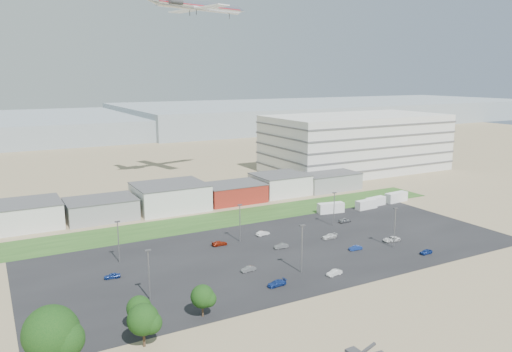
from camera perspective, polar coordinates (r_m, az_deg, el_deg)
ground at (r=105.67m, az=6.54°, el=-12.19°), size 700.00×700.00×0.00m
parking_lot at (r=123.71m, az=3.06°, el=-8.54°), size 120.00×50.00×0.01m
grass_strip at (r=148.49m, az=-5.13°, el=-5.14°), size 160.00×16.00×0.02m
hills_backdrop at (r=407.09m, az=-14.97°, el=5.70°), size 700.00×200.00×9.00m
building_row at (r=159.44m, az=-13.54°, el=-2.77°), size 170.00×20.00×8.00m
parking_garage at (r=229.18m, az=11.35°, el=3.74°), size 80.00×40.00×25.00m
box_trailer_a at (r=157.93m, az=8.54°, el=-3.62°), size 8.71×4.00×3.14m
box_trailer_b at (r=164.74m, az=12.50°, el=-3.19°), size 7.76×2.83×2.86m
box_trailer_c at (r=169.45m, az=13.50°, el=-2.84°), size 7.71×3.20×2.81m
box_trailer_d at (r=176.24m, az=15.73°, el=-2.34°), size 8.79×3.44×3.22m
tree_far_left at (r=78.13m, az=-22.32°, el=-16.86°), size 8.36×8.36×12.53m
tree_left at (r=81.24m, az=-21.37°, el=-17.13°), size 5.87×5.87×8.80m
tree_mid at (r=83.48m, az=-12.76°, el=-16.05°), size 5.42×5.42×8.13m
tree_right at (r=88.98m, az=-13.21°, el=-14.76°), size 4.50×4.50×6.75m
tree_near at (r=91.35m, az=-6.14°, el=-13.79°), size 4.49×4.49×6.74m
lightpole_front_l at (r=98.50m, az=-12.13°, el=-11.01°), size 1.18×0.49×10.07m
lightpole_front_m at (r=109.38m, az=5.26°, el=-8.29°), size 1.27×0.53×10.78m
lightpole_front_r at (r=128.96m, az=15.56°, el=-5.73°), size 1.20×0.50×10.21m
lightpole_back_l at (r=118.81m, az=-15.44°, el=-7.28°), size 1.16×0.48×9.87m
lightpole_back_m at (r=128.78m, az=-1.85°, el=-5.41°), size 1.16×0.48×9.87m
lightpole_back_r at (r=143.73m, az=8.90°, el=-3.77°), size 1.15×0.48×9.79m
airliner at (r=192.13m, az=-6.46°, el=18.78°), size 50.51×40.38×13.10m
parked_car_0 at (r=134.57m, az=15.21°, el=-6.99°), size 4.76×2.55×1.27m
parked_car_1 at (r=126.28m, az=11.29°, el=-8.06°), size 3.52×1.51×1.13m
parked_car_2 at (r=127.99m, az=18.85°, el=-8.20°), size 3.37×1.37×1.15m
parked_car_3 at (r=104.06m, az=2.38°, el=-12.14°), size 4.27×1.98×1.21m
parked_car_4 at (r=111.14m, az=-0.88°, el=-10.57°), size 3.59×1.56×1.15m
parked_car_5 at (r=111.82m, az=-16.12°, el=-10.90°), size 3.55×1.81×1.16m
parked_car_6 at (r=127.38m, az=-4.19°, el=-7.68°), size 4.08×1.76×1.17m
parked_car_7 at (r=125.21m, az=2.89°, el=-8.00°), size 3.75×1.65×1.20m
parked_car_8 at (r=148.55m, az=10.11°, el=-5.01°), size 3.88×1.63×1.31m
parked_car_11 at (r=134.75m, az=0.78°, el=-6.56°), size 3.90×1.82×1.24m
parked_car_12 at (r=133.67m, az=8.38°, el=-6.83°), size 4.28×1.82×1.23m
parked_car_13 at (r=110.36m, az=8.94°, el=-10.86°), size 3.82×1.74×1.22m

